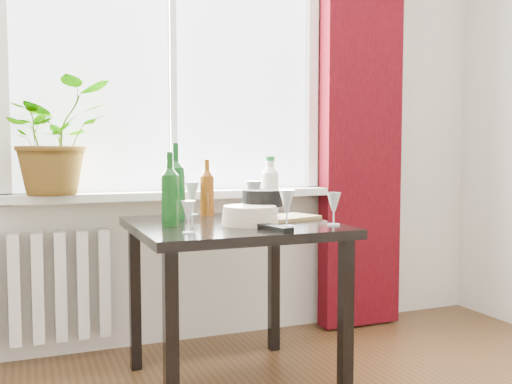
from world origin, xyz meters
name	(u,v)px	position (x,y,z in m)	size (l,w,h in m)	color
window	(171,49)	(0.00, 2.22, 1.60)	(1.72, 0.08, 1.62)	white
windowsill	(176,195)	(0.00, 2.15, 0.82)	(1.72, 0.20, 0.04)	silver
curtain	(361,111)	(1.12, 2.12, 1.30)	(0.50, 0.12, 2.56)	#3A050B
radiator	(26,289)	(-0.75, 2.18, 0.38)	(0.80, 0.10, 0.55)	white
table	(232,243)	(0.10, 1.55, 0.65)	(0.85, 0.85, 0.74)	black
potted_plant	(54,137)	(-0.61, 2.10, 1.12)	(0.50, 0.43, 0.55)	#35661B
wine_bottle_left	(170,188)	(-0.17, 1.55, 0.90)	(0.07, 0.07, 0.31)	#0C4010
wine_bottle_right	(176,181)	(-0.10, 1.75, 0.92)	(0.08, 0.08, 0.36)	#0B3C12
bottle_amber	(207,187)	(0.08, 1.87, 0.88)	(0.07, 0.07, 0.28)	#66310B
cleaning_bottle	(270,185)	(0.38, 1.77, 0.89)	(0.08, 0.08, 0.29)	white
wineglass_front_right	(287,208)	(0.26, 1.32, 0.82)	(0.07, 0.07, 0.16)	silver
wineglass_far_right	(334,208)	(0.47, 1.30, 0.81)	(0.06, 0.06, 0.14)	silver
wineglass_back_center	(254,199)	(0.26, 1.68, 0.83)	(0.08, 0.08, 0.18)	#AFB2BC
wineglass_back_left	(192,198)	(0.01, 1.89, 0.82)	(0.07, 0.07, 0.17)	silver
wineglass_front_left	(188,217)	(-0.17, 1.30, 0.80)	(0.05, 0.05, 0.13)	silver
plate_stack	(250,216)	(0.14, 1.44, 0.78)	(0.24, 0.24, 0.08)	beige
fondue_pot	(262,205)	(0.25, 1.55, 0.81)	(0.21, 0.18, 0.14)	black
tv_remote	(275,228)	(0.17, 1.25, 0.75)	(0.05, 0.18, 0.02)	black
cutting_board	(286,218)	(0.37, 1.57, 0.75)	(0.29, 0.19, 0.02)	olive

